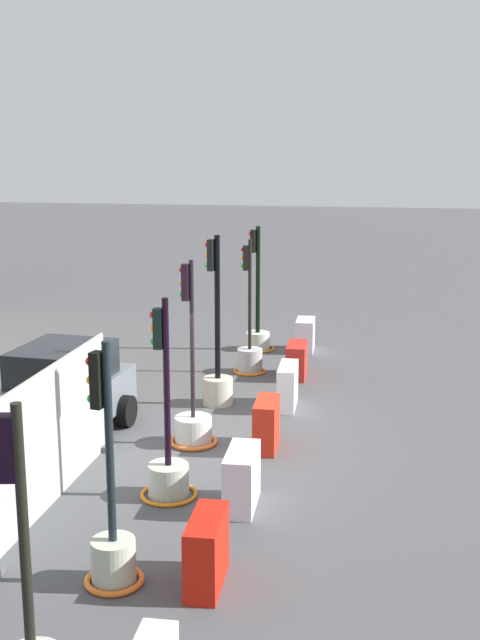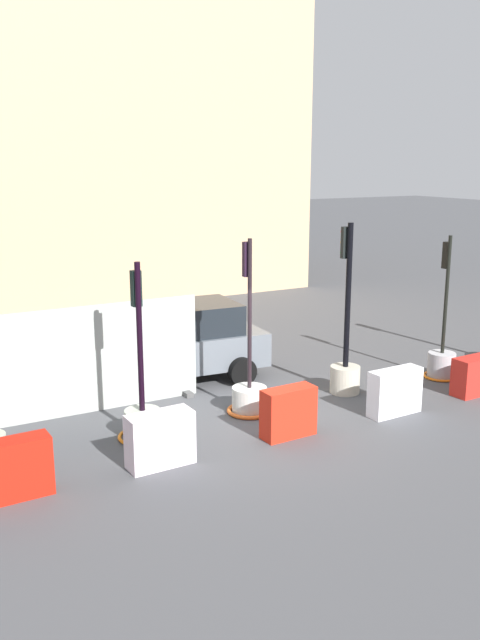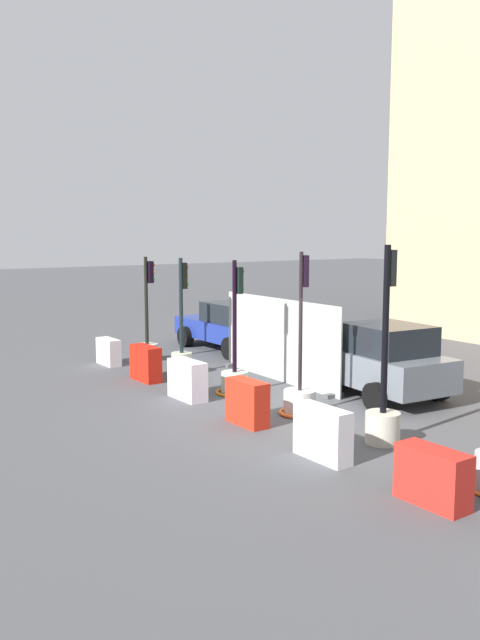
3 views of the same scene
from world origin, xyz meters
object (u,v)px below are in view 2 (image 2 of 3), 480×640
at_px(traffic_light_4, 345,360).
at_px(construction_barrier_3, 288,412).
at_px(traffic_light_2, 142,411).
at_px(construction_barrier_2, 160,439).
at_px(traffic_light_5, 442,357).
at_px(car_grey_saloon, 179,344).
at_px(construction_barrier_1, 14,469).
at_px(construction_barrier_5, 476,375).
at_px(construction_barrier_4, 395,392).
at_px(traffic_light_3, 249,392).

bearing_deg(traffic_light_4, construction_barrier_3, -148.92).
xyz_separation_m(traffic_light_4, construction_barrier_3, (-2.36, -1.42, -0.27)).
relative_size(traffic_light_2, construction_barrier_2, 2.88).
height_order(traffic_light_4, traffic_light_5, traffic_light_4).
bearing_deg(car_grey_saloon, construction_barrier_1, -138.30).
bearing_deg(car_grey_saloon, traffic_light_5, -27.40).
bearing_deg(construction_barrier_1, construction_barrier_2, -0.56).
bearing_deg(construction_barrier_5, construction_barrier_4, -178.15).
height_order(traffic_light_4, construction_barrier_4, traffic_light_4).
xyz_separation_m(traffic_light_3, construction_barrier_5, (4.78, -1.38, -0.02)).
distance_m(traffic_light_2, construction_barrier_2, 1.23).
xyz_separation_m(construction_barrier_3, construction_barrier_4, (2.43, -0.08, 0.00)).
height_order(traffic_light_5, construction_barrier_5, traffic_light_5).
distance_m(traffic_light_4, construction_barrier_5, 2.81).
bearing_deg(traffic_light_5, traffic_light_4, 174.53).
distance_m(traffic_light_2, traffic_light_5, 7.28).
bearing_deg(traffic_light_4, construction_barrier_5, -30.91).
relative_size(traffic_light_3, construction_barrier_1, 3.19).
bearing_deg(construction_barrier_4, traffic_light_2, 164.77).
height_order(construction_barrier_2, construction_barrier_4, construction_barrier_4).
height_order(construction_barrier_1, car_grey_saloon, car_grey_saloon).
bearing_deg(construction_barrier_2, construction_barrier_1, 179.44).
distance_m(construction_barrier_2, construction_barrier_3, 2.49).
bearing_deg(construction_barrier_1, traffic_light_4, 11.09).
bearing_deg(construction_barrier_3, construction_barrier_1, 179.75).
distance_m(construction_barrier_1, construction_barrier_3, 4.80).
distance_m(traffic_light_2, construction_barrier_4, 4.94).
height_order(traffic_light_5, construction_barrier_3, traffic_light_5).
height_order(traffic_light_3, construction_barrier_4, traffic_light_3).
xyz_separation_m(construction_barrier_2, construction_barrier_4, (4.92, -0.08, 0.01)).
xyz_separation_m(construction_barrier_2, construction_barrier_3, (2.49, 0.00, 0.00)).
height_order(traffic_light_2, car_grey_saloon, traffic_light_2).
distance_m(construction_barrier_1, construction_barrier_4, 7.23).
height_order(traffic_light_3, construction_barrier_3, traffic_light_3).
distance_m(construction_barrier_2, car_grey_saloon, 4.48).
xyz_separation_m(traffic_light_2, construction_barrier_2, (-0.16, -1.22, -0.05)).
relative_size(construction_barrier_1, construction_barrier_3, 1.07).
distance_m(traffic_light_5, construction_barrier_4, 2.81).
bearing_deg(construction_barrier_3, traffic_light_2, 152.52).
relative_size(traffic_light_5, construction_barrier_1, 3.01).
bearing_deg(car_grey_saloon, construction_barrier_4, -54.95).
xyz_separation_m(traffic_light_5, construction_barrier_5, (-0.19, -1.18, -0.07)).
relative_size(construction_barrier_5, car_grey_saloon, 0.26).
bearing_deg(construction_barrier_5, traffic_light_2, 170.22).
bearing_deg(construction_barrier_5, car_grey_saloon, 142.50).
height_order(construction_barrier_5, car_grey_saloon, car_grey_saloon).
distance_m(traffic_light_3, construction_barrier_5, 4.98).
relative_size(construction_barrier_2, construction_barrier_5, 1.01).
relative_size(construction_barrier_2, construction_barrier_3, 1.09).
bearing_deg(construction_barrier_2, traffic_light_3, 29.22).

